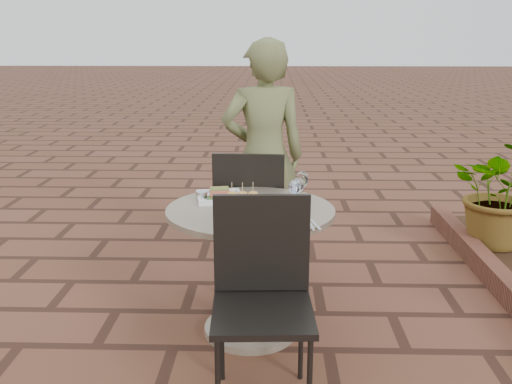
{
  "coord_description": "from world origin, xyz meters",
  "views": [
    {
      "loc": [
        0.11,
        -3.13,
        1.61
      ],
      "look_at": [
        0.02,
        -0.23,
        0.82
      ],
      "focal_mm": 40.0,
      "sensor_mm": 36.0,
      "label": 1
    }
  ],
  "objects_px": {
    "diner": "(264,156)",
    "plate_sliders": "(242,202)",
    "chair_near": "(262,283)",
    "plate_salmon": "(220,196)",
    "cafe_table": "(250,251)",
    "chair_far": "(250,209)",
    "plate_tuna": "(264,222)"
  },
  "relations": [
    {
      "from": "diner",
      "to": "plate_sliders",
      "type": "height_order",
      "value": "diner"
    },
    {
      "from": "plate_salmon",
      "to": "diner",
      "type": "bearing_deg",
      "value": 74.31
    },
    {
      "from": "diner",
      "to": "plate_salmon",
      "type": "xyz_separation_m",
      "value": [
        -0.23,
        -0.83,
        -0.06
      ]
    },
    {
      "from": "cafe_table",
      "to": "diner",
      "type": "height_order",
      "value": "diner"
    },
    {
      "from": "cafe_table",
      "to": "plate_tuna",
      "type": "bearing_deg",
      "value": -75.07
    },
    {
      "from": "chair_near",
      "to": "diner",
      "type": "bearing_deg",
      "value": 88.14
    },
    {
      "from": "plate_tuna",
      "to": "diner",
      "type": "bearing_deg",
      "value": 90.91
    },
    {
      "from": "cafe_table",
      "to": "diner",
      "type": "relative_size",
      "value": 0.56
    },
    {
      "from": "diner",
      "to": "plate_sliders",
      "type": "bearing_deg",
      "value": 74.25
    },
    {
      "from": "chair_near",
      "to": "plate_sliders",
      "type": "height_order",
      "value": "chair_near"
    },
    {
      "from": "plate_sliders",
      "to": "chair_far",
      "type": "bearing_deg",
      "value": 88.04
    },
    {
      "from": "chair_near",
      "to": "diner",
      "type": "xyz_separation_m",
      "value": [
        -0.02,
        1.55,
        0.26
      ]
    },
    {
      "from": "plate_sliders",
      "to": "plate_tuna",
      "type": "relative_size",
      "value": 0.64
    },
    {
      "from": "chair_far",
      "to": "plate_tuna",
      "type": "bearing_deg",
      "value": 100.55
    },
    {
      "from": "plate_salmon",
      "to": "cafe_table",
      "type": "bearing_deg",
      "value": -42.45
    },
    {
      "from": "cafe_table",
      "to": "plate_salmon",
      "type": "xyz_separation_m",
      "value": [
        -0.18,
        0.16,
        0.27
      ]
    },
    {
      "from": "cafe_table",
      "to": "chair_far",
      "type": "xyz_separation_m",
      "value": [
        -0.02,
        0.57,
        0.07
      ]
    },
    {
      "from": "chair_far",
      "to": "diner",
      "type": "xyz_separation_m",
      "value": [
        0.08,
        0.42,
        0.26
      ]
    },
    {
      "from": "diner",
      "to": "plate_sliders",
      "type": "distance_m",
      "value": 0.99
    },
    {
      "from": "cafe_table",
      "to": "diner",
      "type": "xyz_separation_m",
      "value": [
        0.05,
        1.0,
        0.32
      ]
    },
    {
      "from": "chair_far",
      "to": "plate_sliders",
      "type": "bearing_deg",
      "value": 92.02
    },
    {
      "from": "chair_near",
      "to": "plate_salmon",
      "type": "relative_size",
      "value": 3.23
    },
    {
      "from": "cafe_table",
      "to": "diner",
      "type": "distance_m",
      "value": 1.05
    },
    {
      "from": "cafe_table",
      "to": "chair_near",
      "type": "xyz_separation_m",
      "value": [
        0.07,
        -0.55,
        0.07
      ]
    },
    {
      "from": "chair_near",
      "to": "plate_sliders",
      "type": "relative_size",
      "value": 4.12
    },
    {
      "from": "cafe_table",
      "to": "chair_far",
      "type": "bearing_deg",
      "value": 92.35
    },
    {
      "from": "plate_sliders",
      "to": "diner",
      "type": "bearing_deg",
      "value": 84.36
    },
    {
      "from": "cafe_table",
      "to": "plate_sliders",
      "type": "relative_size",
      "value": 3.99
    },
    {
      "from": "chair_near",
      "to": "plate_tuna",
      "type": "distance_m",
      "value": 0.34
    },
    {
      "from": "chair_near",
      "to": "plate_tuna",
      "type": "bearing_deg",
      "value": 87.22
    },
    {
      "from": "diner",
      "to": "plate_tuna",
      "type": "xyz_separation_m",
      "value": [
        0.02,
        -1.28,
        -0.06
      ]
    },
    {
      "from": "diner",
      "to": "chair_far",
      "type": "bearing_deg",
      "value": 69.48
    }
  ]
}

